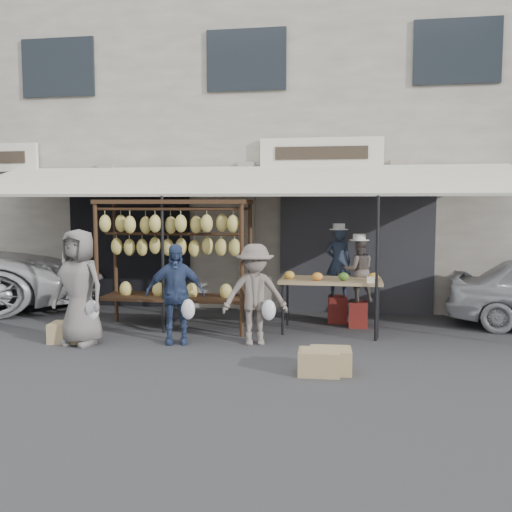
{
  "coord_description": "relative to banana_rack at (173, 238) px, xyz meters",
  "views": [
    {
      "loc": [
        2.05,
        -7.92,
        2.18
      ],
      "look_at": [
        0.53,
        1.4,
        1.3
      ],
      "focal_mm": 40.0,
      "sensor_mm": 36.0,
      "label": 1
    }
  ],
  "objects": [
    {
      "name": "stool_right",
      "position": [
        3.14,
        0.7,
        -1.35
      ],
      "size": [
        0.37,
        0.37,
        0.45
      ],
      "primitive_type": "cube",
      "rotation": [
        0.0,
        0.0,
        -0.15
      ],
      "color": "maroon",
      "rests_on": "ground_plane"
    },
    {
      "name": "shophouse",
      "position": [
        0.9,
        5.07,
        2.07
      ],
      "size": [
        24.0,
        6.15,
        7.3
      ],
      "color": "#B9B09F",
      "rests_on": "ground_plane"
    },
    {
      "name": "crate_near_b",
      "position": [
        2.75,
        -2.11,
        -1.42
      ],
      "size": [
        0.55,
        0.43,
        0.32
      ],
      "primitive_type": "cube",
      "rotation": [
        0.0,
        0.0,
        0.06
      ],
      "color": "tan",
      "rests_on": "ground_plane"
    },
    {
      "name": "customer_mid",
      "position": [
        0.31,
        -0.93,
        -0.8
      ],
      "size": [
        0.98,
        0.61,
        1.56
      ],
      "primitive_type": "imported",
      "rotation": [
        0.0,
        0.0,
        0.27
      ],
      "color": "navy",
      "rests_on": "ground_plane"
    },
    {
      "name": "awning",
      "position": [
        0.91,
        0.85,
        1.0
      ],
      "size": [
        10.0,
        2.35,
        2.92
      ],
      "color": "silver",
      "rests_on": "ground_plane"
    },
    {
      "name": "vendor_right",
      "position": [
        3.14,
        0.7,
        -0.56
      ],
      "size": [
        0.61,
        0.52,
        1.11
      ],
      "primitive_type": "imported",
      "rotation": [
        0.0,
        0.0,
        3.33
      ],
      "color": "#5B514B",
      "rests_on": "stool_right"
    },
    {
      "name": "stool_left",
      "position": [
        2.78,
        1.03,
        -1.33
      ],
      "size": [
        0.41,
        0.41,
        0.49
      ],
      "primitive_type": "cube",
      "rotation": [
        0.0,
        0.0,
        0.22
      ],
      "color": "maroon",
      "rests_on": "ground_plane"
    },
    {
      "name": "ground_plane",
      "position": [
        0.9,
        -1.43,
        -1.58
      ],
      "size": [
        90.0,
        90.0,
        0.0
      ],
      "primitive_type": "plane",
      "color": "#2D2D30"
    },
    {
      "name": "produce_table",
      "position": [
        2.66,
        0.23,
        -0.71
      ],
      "size": [
        1.7,
        0.9,
        1.04
      ],
      "color": "tan",
      "rests_on": "ground_plane"
    },
    {
      "name": "vendor_left",
      "position": [
        2.78,
        1.03,
        -0.47
      ],
      "size": [
        0.46,
        0.31,
        1.25
      ],
      "primitive_type": "imported",
      "rotation": [
        0.0,
        0.0,
        3.17
      ],
      "color": "#212C40",
      "rests_on": "stool_left"
    },
    {
      "name": "crate_near_a",
      "position": [
        2.6,
        -2.21,
        -1.42
      ],
      "size": [
        0.54,
        0.41,
        0.31
      ],
      "primitive_type": "cube",
      "rotation": [
        0.0,
        0.0,
        0.03
      ],
      "color": "tan",
      "rests_on": "ground_plane"
    },
    {
      "name": "crate_far",
      "position": [
        -1.39,
        -1.14,
        -1.42
      ],
      "size": [
        0.56,
        0.45,
        0.31
      ],
      "primitive_type": "cube",
      "rotation": [
        0.0,
        0.0,
        0.13
      ],
      "color": "tan",
      "rests_on": "ground_plane"
    },
    {
      "name": "banana_rack",
      "position": [
        0.0,
        0.0,
        0.0
      ],
      "size": [
        2.6,
        0.9,
        2.24
      ],
      "color": "black",
      "rests_on": "ground_plane"
    },
    {
      "name": "customer_right",
      "position": [
        1.54,
        -0.79,
        -0.8
      ],
      "size": [
        1.12,
        0.81,
        1.56
      ],
      "primitive_type": "imported",
      "rotation": [
        0.0,
        0.0,
        0.25
      ],
      "color": "#71655C",
      "rests_on": "ground_plane"
    },
    {
      "name": "customer_left",
      "position": [
        -1.12,
        -1.24,
        -0.68
      ],
      "size": [
        0.98,
        0.75,
        1.78
      ],
      "primitive_type": "imported",
      "rotation": [
        0.0,
        0.0,
        -0.23
      ],
      "color": "slate",
      "rests_on": "ground_plane"
    }
  ]
}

